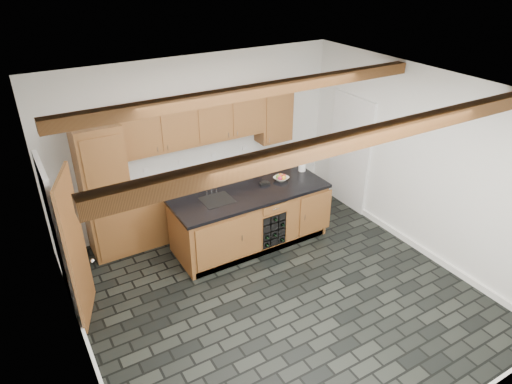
# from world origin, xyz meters

# --- Properties ---
(ground) EXTENTS (5.00, 5.00, 0.00)m
(ground) POSITION_xyz_m (0.00, 0.00, 0.00)
(ground) COLOR black
(ground) RESTS_ON ground
(room_shell) EXTENTS (5.01, 5.00, 5.00)m
(room_shell) POSITION_xyz_m (-0.09, 0.53, 1.53)
(room_shell) COLOR white
(room_shell) RESTS_ON ground
(back_cabinetry) EXTENTS (3.65, 0.62, 2.20)m
(back_cabinetry) POSITION_xyz_m (-0.38, 2.24, 0.98)
(back_cabinetry) COLOR brown
(back_cabinetry) RESTS_ON ground
(island) EXTENTS (2.48, 0.96, 0.93)m
(island) POSITION_xyz_m (0.31, 1.28, 0.46)
(island) COLOR brown
(island) RESTS_ON ground
(faucet) EXTENTS (0.45, 0.40, 0.34)m
(faucet) POSITION_xyz_m (-0.25, 1.33, 0.96)
(faucet) COLOR black
(faucet) RESTS_ON island
(kitchen_scale) EXTENTS (0.17, 0.11, 0.05)m
(kitchen_scale) POSITION_xyz_m (0.61, 1.37, 0.95)
(kitchen_scale) COLOR black
(kitchen_scale) RESTS_ON island
(fruit_bowl) EXTENTS (0.29, 0.29, 0.06)m
(fruit_bowl) POSITION_xyz_m (0.93, 1.36, 0.96)
(fruit_bowl) COLOR beige
(fruit_bowl) RESTS_ON island
(fruit_cluster) EXTENTS (0.16, 0.17, 0.07)m
(fruit_cluster) POSITION_xyz_m (0.92, 1.36, 0.99)
(fruit_cluster) COLOR #B12617
(fruit_cluster) RESTS_ON fruit_bowl
(paper_towel) EXTENTS (0.12, 0.12, 0.21)m
(paper_towel) POSITION_xyz_m (1.42, 1.48, 1.04)
(paper_towel) COLOR white
(paper_towel) RESTS_ON island
(mug) EXTENTS (0.12, 0.12, 0.10)m
(mug) POSITION_xyz_m (-1.06, 2.30, 0.98)
(mug) COLOR white
(mug) RESTS_ON back_cabinetry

